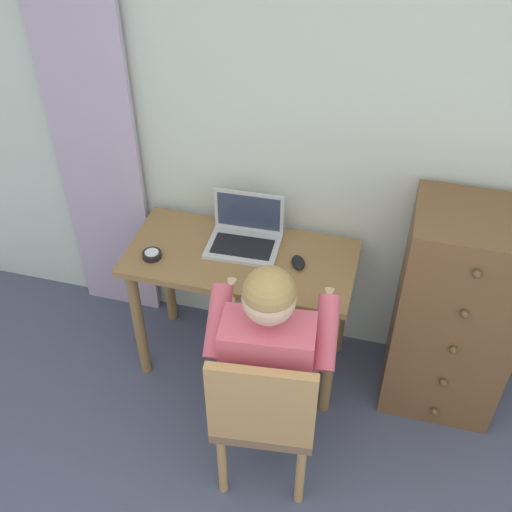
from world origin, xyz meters
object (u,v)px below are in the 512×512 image
Objects in this scene: laptop at (245,234)px; desk_clock at (152,255)px; desk at (241,276)px; person_seated at (271,348)px; chair at (264,411)px; computer_mouse at (298,262)px; dresser at (454,314)px.

desk_clock is at bearing -151.29° from laptop.
laptop is at bearing 28.71° from desk_clock.
desk is 0.54m from person_seated.
person_seated reaches higher than chair.
laptop is 3.49× the size of computer_mouse.
dresser is 0.92m from person_seated.
desk_clock is at bearing 141.98° from chair.
desk is at bearing -86.75° from laptop.
laptop reaches higher than desk_clock.
desk is at bearing 157.93° from computer_mouse.
dresser is 0.77m from computer_mouse.
desk is 1.22× the size of chair.
person_seated is at bearing -113.81° from computer_mouse.
chair is 2.55× the size of laptop.
chair is at bearing -111.74° from computer_mouse.
person_seated is 0.75m from desk_clock.
computer_mouse is (0.27, 0.00, 0.15)m from desk.
desk is 10.82× the size of computer_mouse.
desk is at bearing -176.89° from dresser.
desk_clock is (-0.68, 0.53, 0.26)m from chair.
chair is (0.28, -0.65, -0.11)m from desk.
computer_mouse is at bearing 90.48° from chair.
person_seated is 3.47× the size of laptop.
chair is at bearing -136.14° from dresser.
chair reaches higher than computer_mouse.
laptop is (-0.29, 0.75, 0.30)m from chair.
computer_mouse is 1.11× the size of desk_clock.
dresser is at bearing 34.79° from person_seated.
person_seated is at bearing 95.78° from chair.
dresser reaches higher than desk.
person_seated is (-0.02, 0.18, 0.18)m from chair.
desk is at bearing 16.60° from desk_clock.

